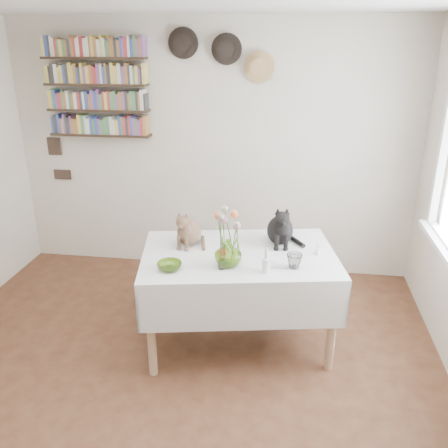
% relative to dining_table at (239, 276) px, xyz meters
% --- Properties ---
extents(room, '(4.08, 4.58, 2.58)m').
position_rel_dining_table_xyz_m(room, '(-0.43, -0.91, 0.66)').
color(room, brown).
rests_on(room, ground).
extents(dining_table, '(1.60, 1.19, 0.78)m').
position_rel_dining_table_xyz_m(dining_table, '(0.00, 0.00, 0.00)').
color(dining_table, white).
rests_on(dining_table, room).
extents(tabby_cat, '(0.25, 0.29, 0.30)m').
position_rel_dining_table_xyz_m(tabby_cat, '(-0.41, 0.12, 0.34)').
color(tabby_cat, brown).
rests_on(tabby_cat, dining_table).
extents(black_cat, '(0.26, 0.31, 0.34)m').
position_rel_dining_table_xyz_m(black_cat, '(0.30, 0.24, 0.36)').
color(black_cat, black).
rests_on(black_cat, dining_table).
extents(flower_vase, '(0.20, 0.20, 0.20)m').
position_rel_dining_table_xyz_m(flower_vase, '(-0.05, -0.21, 0.29)').
color(flower_vase, '#93BE43').
rests_on(flower_vase, dining_table).
extents(green_bowl, '(0.21, 0.21, 0.05)m').
position_rel_dining_table_xyz_m(green_bowl, '(-0.45, -0.34, 0.22)').
color(green_bowl, '#93BE43').
rests_on(green_bowl, dining_table).
extents(drinking_glass, '(0.15, 0.15, 0.10)m').
position_rel_dining_table_xyz_m(drinking_glass, '(0.41, -0.18, 0.24)').
color(drinking_glass, white).
rests_on(drinking_glass, dining_table).
extents(candlestick, '(0.05, 0.05, 0.19)m').
position_rel_dining_table_xyz_m(candlestick, '(0.22, -0.29, 0.25)').
color(candlestick, white).
rests_on(candlestick, dining_table).
extents(berry_jar, '(0.04, 0.04, 0.18)m').
position_rel_dining_table_xyz_m(berry_jar, '(-0.10, -0.28, 0.27)').
color(berry_jar, white).
rests_on(berry_jar, dining_table).
extents(porcelain_figurine, '(0.05, 0.05, 0.09)m').
position_rel_dining_table_xyz_m(porcelain_figurine, '(0.59, 0.06, 0.23)').
color(porcelain_figurine, white).
rests_on(porcelain_figurine, dining_table).
extents(flower_bouquet, '(0.17, 0.13, 0.39)m').
position_rel_dining_table_xyz_m(flower_bouquet, '(-0.05, -0.21, 0.53)').
color(flower_bouquet, '#4C7233').
rests_on(flower_bouquet, flower_vase).
extents(bookshelf_unit, '(1.00, 0.16, 0.91)m').
position_rel_dining_table_xyz_m(bookshelf_unit, '(-1.53, 1.25, 1.26)').
color(bookshelf_unit, '#312215').
rests_on(bookshelf_unit, room).
extents(wall_hats, '(0.98, 0.09, 0.48)m').
position_rel_dining_table_xyz_m(wall_hats, '(-0.31, 1.27, 1.58)').
color(wall_hats, black).
rests_on(wall_hats, room).
extents(wall_art_plaques, '(0.21, 0.02, 0.44)m').
position_rel_dining_table_xyz_m(wall_art_plaques, '(-2.06, 1.32, 0.54)').
color(wall_art_plaques, '#38281E').
rests_on(wall_art_plaques, room).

